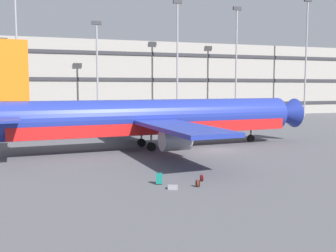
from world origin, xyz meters
TOP-DOWN VIEW (x-y plane):
  - ground_plane at (0.00, 0.00)m, footprint 600.00×600.00m
  - terminal_structure at (0.00, 54.67)m, footprint 132.00×19.01m
  - airliner at (-5.86, 3.03)m, footprint 37.80×30.49m
  - light_mast_left at (-21.18, 37.44)m, footprint 1.80×0.50m
  - light_mast_center_left at (-7.13, 37.44)m, footprint 1.80×0.50m
  - light_mast_center_right at (8.85, 37.44)m, footprint 1.80×0.50m
  - light_mast_right at (21.99, 37.44)m, footprint 1.80×0.50m
  - light_mast_far_right at (39.40, 37.44)m, footprint 1.80×0.50m
  - suitcase_small at (-9.27, -13.58)m, footprint 0.76×0.66m
  - suitcase_black at (-9.77, -12.17)m, footprint 0.48×0.35m
  - backpack_laid_flat at (-7.53, -13.61)m, footprint 0.39×0.34m
  - backpack_red at (-6.67, -12.27)m, footprint 0.35×0.36m

SIDE VIEW (x-z plane):
  - ground_plane at x=0.00m, z-range 0.00..0.00m
  - suitcase_small at x=-9.27m, z-range 0.00..0.24m
  - backpack_red at x=-6.67m, z-range -0.03..0.51m
  - backpack_laid_flat at x=-7.53m, z-range -0.03..0.52m
  - suitcase_black at x=-9.77m, z-range -0.05..0.88m
  - airliner at x=-5.86m, z-range -2.29..8.66m
  - terminal_structure at x=0.00m, z-range 0.00..16.49m
  - light_mast_center_left at x=-7.13m, z-range 1.64..20.48m
  - light_mast_right at x=21.99m, z-range 1.71..24.94m
  - light_mast_left at x=-21.18m, z-range 1.71..25.13m
  - light_mast_center_right at x=8.85m, z-range 1.72..25.44m
  - light_mast_far_right at x=39.40m, z-range 1.75..27.85m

